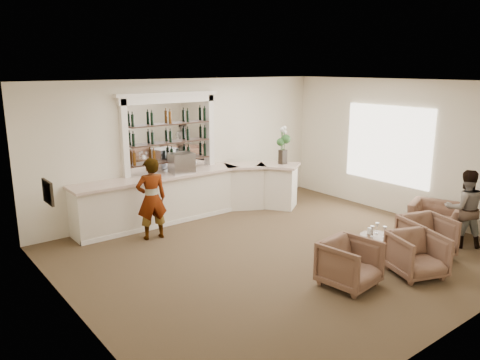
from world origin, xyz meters
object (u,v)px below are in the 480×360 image
guest (464,208)px  armchair_right (426,237)px  bar_counter (193,194)px  espresso_machine (182,163)px  armchair_left (350,264)px  cocktail_table (376,248)px  armchair_far (436,219)px  flower_vase (283,143)px  sommelier (151,199)px  armchair_center (417,255)px

guest → armchair_right: 1.15m
bar_counter → espresso_machine: size_ratio=10.75×
guest → armchair_left: guest is taller
armchair_right → espresso_machine: espresso_machine is taller
guest → espresso_machine: size_ratio=3.00×
cocktail_table → armchair_far: armchair_far is taller
cocktail_table → flower_vase: bearing=74.6°
espresso_machine → flower_vase: (2.57, -0.72, 0.31)m
sommelier → armchair_left: sommelier is taller
bar_counter → espresso_machine: 0.84m
bar_counter → sommelier: sommelier is taller
armchair_center → armchair_right: armchair_right is taller
armchair_right → espresso_machine: (-2.51, 4.86, 0.98)m
bar_counter → guest: 5.97m
cocktail_table → sommelier: (-2.76, 3.66, 0.63)m
bar_counter → flower_vase: size_ratio=5.90×
armchair_center → espresso_machine: (-1.58, 5.24, 0.99)m
armchair_left → flower_vase: bearing=54.0°
cocktail_table → flower_vase: 4.09m
cocktail_table → espresso_machine: bearing=109.4°
bar_counter → guest: size_ratio=3.59×
armchair_center → armchair_far: armchair_center is taller
cocktail_table → espresso_machine: 4.81m
armchair_center → armchair_right: bearing=43.2°
armchair_right → armchair_far: bearing=40.5°
espresso_machine → flower_vase: 2.69m
sommelier → espresso_machine: 1.50m
armchair_left → armchair_far: 3.51m
bar_counter → armchair_far: bar_counter is taller
guest → armchair_center: bearing=47.8°
guest → espresso_machine: espresso_machine is taller
armchair_center → sommelier: bearing=142.9°
armchair_left → espresso_machine: espresso_machine is taller
sommelier → armchair_center: bearing=133.1°
cocktail_table → armchair_center: armchair_center is taller
armchair_left → guest: bearing=-11.4°
guest → armchair_center: (-1.99, -0.22, -0.41)m
armchair_center → flower_vase: 4.81m
armchair_far → armchair_center: bearing=-87.5°
armchair_far → armchair_right: bearing=-87.2°
bar_counter → cocktail_table: bar_counter is taller
espresso_machine → armchair_center: bearing=-65.2°
bar_counter → armchair_far: bearing=-50.0°
bar_counter → armchair_far: (3.56, -4.24, -0.23)m
bar_counter → espresso_machine: espresso_machine is taller
flower_vase → armchair_left: bearing=-118.9°
armchair_left → espresso_machine: (-0.34, 4.78, 0.98)m
armchair_center → espresso_machine: espresso_machine is taller
bar_counter → armchair_center: bar_counter is taller
sommelier → armchair_center: 5.30m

